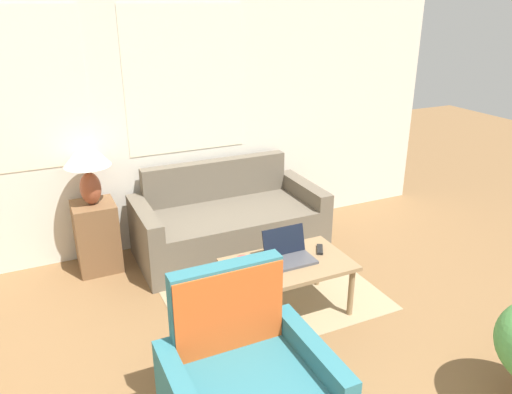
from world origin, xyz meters
name	(u,v)px	position (x,y,z in m)	size (l,w,h in m)	color
wall_back	(117,113)	(0.00, 4.09, 1.31)	(6.59, 0.06, 2.60)	silver
rug	(257,278)	(0.85, 3.06, 0.00)	(1.65, 1.81, 0.01)	#9E8966
couch	(228,224)	(0.83, 3.66, 0.26)	(1.71, 0.82, 0.81)	#665B4C
armchair	(247,393)	(0.10, 1.61, 0.27)	(0.83, 0.73, 0.92)	#2D6B75
side_table	(97,236)	(-0.33, 3.81, 0.31)	(0.35, 0.35, 0.62)	brown
table_lamp	(87,160)	(-0.33, 3.81, 1.00)	(0.38, 0.38, 0.56)	brown
coffee_table	(288,269)	(0.85, 2.52, 0.37)	(0.91, 0.57, 0.42)	#8E704C
laptop	(289,253)	(0.88, 2.57, 0.47)	(0.34, 0.27, 0.22)	#47474C
cup_navy	(243,262)	(0.53, 2.61, 0.46)	(0.10, 0.10, 0.08)	#B23D38
snack_bowl	(256,276)	(0.53, 2.39, 0.46)	(0.17, 0.17, 0.08)	teal
tv_remote	(320,249)	(1.17, 2.59, 0.43)	(0.11, 0.15, 0.02)	black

